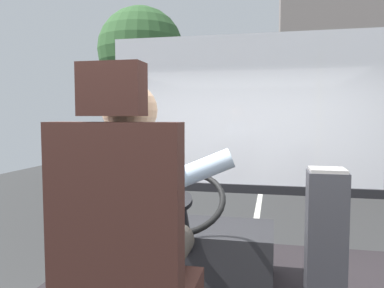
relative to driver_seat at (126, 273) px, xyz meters
The scene contains 7 objects.
ground 9.54m from the driver_seat, 88.52° to the left, with size 18.00×44.00×0.06m.
driver_seat is the anchor object (origin of this frame).
bus_driver 0.24m from the driver_seat, 90.00° to the left, with size 0.76×0.57×0.81m.
steering_console 1.36m from the driver_seat, 90.00° to the left, with size 1.10×1.03×0.85m.
fare_box 1.44m from the driver_seat, 52.61° to the left, with size 0.24×0.23×0.87m.
windshield_panel 2.30m from the driver_seat, 83.83° to the left, with size 2.50×0.08×1.48m.
street_tree 10.34m from the driver_seat, 109.39° to the left, with size 2.54×2.54×5.24m.
Camera 1 is at (0.29, -1.92, 2.03)m, focal length 35.21 mm.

